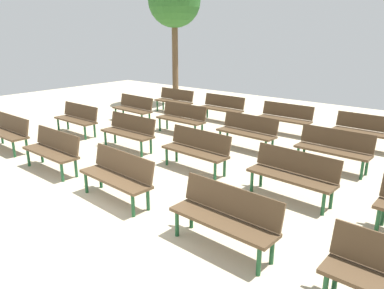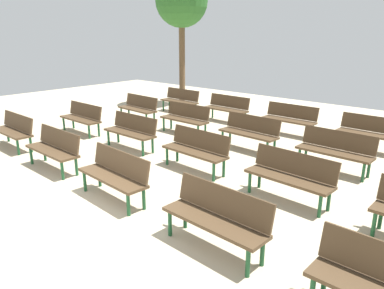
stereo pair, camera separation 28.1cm
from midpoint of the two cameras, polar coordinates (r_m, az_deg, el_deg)
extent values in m
plane|color=#BCAD8E|center=(6.17, -22.19, -12.39)|extent=(26.53, 26.53, 0.00)
cube|color=#4C3823|center=(10.53, -25.64, 1.75)|extent=(1.60, 0.46, 0.05)
cube|color=#4C3823|center=(10.54, -24.82, 3.26)|extent=(1.60, 0.14, 0.40)
cylinder|color=#194C28|center=(9.90, -24.75, -0.40)|extent=(0.06, 0.06, 0.40)
cylinder|color=#194C28|center=(11.27, -26.14, 1.41)|extent=(0.06, 0.06, 0.40)
cylinder|color=#194C28|center=(10.02, -23.09, 0.00)|extent=(0.06, 0.06, 0.40)
cube|color=#4C3823|center=(8.49, -20.14, -0.96)|extent=(1.61, 0.46, 0.05)
cube|color=#4C3823|center=(8.51, -19.13, 0.91)|extent=(1.60, 0.14, 0.40)
cylinder|color=#194C28|center=(9.10, -22.97, -1.62)|extent=(0.06, 0.06, 0.40)
cylinder|color=#194C28|center=(7.90, -18.59, -3.87)|extent=(0.06, 0.06, 0.40)
cylinder|color=#194C28|center=(9.23, -21.18, -1.16)|extent=(0.06, 0.06, 0.40)
cylinder|color=#194C28|center=(8.05, -16.62, -3.30)|extent=(0.06, 0.06, 0.40)
cube|color=#4C3823|center=(6.66, -11.20, -5.09)|extent=(1.62, 0.53, 0.05)
cube|color=#4C3823|center=(6.68, -9.91, -2.70)|extent=(1.60, 0.21, 0.40)
cylinder|color=#194C28|center=(7.23, -15.30, -5.53)|extent=(0.06, 0.06, 0.40)
cylinder|color=#194C28|center=(6.14, -8.59, -9.24)|extent=(0.06, 0.06, 0.40)
cylinder|color=#194C28|center=(7.38, -13.16, -4.90)|extent=(0.06, 0.06, 0.40)
cylinder|color=#194C28|center=(6.32, -6.24, -8.37)|extent=(0.06, 0.06, 0.40)
cube|color=#4C3823|center=(5.12, 4.94, -11.93)|extent=(1.61, 0.50, 0.05)
cube|color=#4C3823|center=(5.15, 6.43, -8.73)|extent=(1.60, 0.18, 0.40)
cylinder|color=#194C28|center=(5.53, -1.97, -12.18)|extent=(0.06, 0.06, 0.40)
cylinder|color=#194C28|center=(4.78, 10.46, -17.65)|extent=(0.06, 0.06, 0.40)
cylinder|color=#194C28|center=(5.73, 0.36, -11.06)|extent=(0.06, 0.06, 0.40)
cylinder|color=#194C28|center=(5.01, 12.57, -16.01)|extent=(0.06, 0.06, 0.40)
cylinder|color=#194C28|center=(4.76, 21.64, -18.90)|extent=(0.06, 0.06, 0.40)
cube|color=#4C3823|center=(11.38, -16.36, 3.79)|extent=(1.60, 0.46, 0.05)
cube|color=#4C3823|center=(11.43, -15.62, 5.17)|extent=(1.60, 0.14, 0.40)
cylinder|color=#194C28|center=(11.94, -18.70, 3.06)|extent=(0.06, 0.06, 0.40)
cylinder|color=#194C28|center=(10.77, -15.01, 1.93)|extent=(0.06, 0.06, 0.40)
cylinder|color=#194C28|center=(12.09, -17.39, 3.35)|extent=(0.06, 0.06, 0.40)
cylinder|color=#194C28|center=(10.94, -13.62, 2.26)|extent=(0.06, 0.06, 0.40)
cube|color=#4C3823|center=(9.52, -8.91, 1.78)|extent=(1.60, 0.45, 0.05)
cube|color=#4C3823|center=(9.59, -8.06, 3.44)|extent=(1.60, 0.13, 0.40)
cylinder|color=#194C28|center=(10.03, -12.11, 1.03)|extent=(0.06, 0.06, 0.40)
cylinder|color=#194C28|center=(8.97, -6.78, -0.59)|extent=(0.06, 0.06, 0.40)
cylinder|color=#194C28|center=(10.21, -10.67, 1.41)|extent=(0.06, 0.06, 0.40)
cylinder|color=#194C28|center=(9.18, -5.29, -0.14)|extent=(0.06, 0.06, 0.40)
cube|color=#4C3823|center=(7.91, 1.36, -1.17)|extent=(1.62, 0.50, 0.05)
cube|color=#4C3823|center=(7.98, 2.34, 0.82)|extent=(1.60, 0.19, 0.40)
cylinder|color=#194C28|center=(8.35, -2.94, -1.86)|extent=(0.06, 0.06, 0.40)
cylinder|color=#194C28|center=(7.44, 4.49, -4.28)|extent=(0.06, 0.06, 0.40)
cylinder|color=#194C28|center=(8.56, -1.38, -1.36)|extent=(0.06, 0.06, 0.40)
cylinder|color=#194C28|center=(7.68, 6.01, -3.64)|extent=(0.06, 0.06, 0.40)
cube|color=#4C3823|center=(6.74, 15.90, -5.18)|extent=(1.62, 0.52, 0.05)
cube|color=#4C3823|center=(6.82, 16.89, -2.79)|extent=(1.60, 0.21, 0.40)
cylinder|color=#194C28|center=(7.03, 10.12, -5.84)|extent=(0.06, 0.06, 0.40)
cylinder|color=#194C28|center=(6.42, 20.53, -8.99)|extent=(0.06, 0.06, 0.40)
cylinder|color=#194C28|center=(7.27, 11.57, -5.11)|extent=(0.06, 0.06, 0.40)
cylinder|color=#194C28|center=(6.69, 21.69, -8.04)|extent=(0.06, 0.06, 0.40)
cylinder|color=#194C28|center=(6.18, 27.69, -10.99)|extent=(0.06, 0.06, 0.40)
cylinder|color=#194C28|center=(6.46, 28.47, -9.88)|extent=(0.06, 0.06, 0.40)
cube|color=#4C3823|center=(12.47, -7.93, 5.45)|extent=(1.62, 0.52, 0.05)
cube|color=#4C3823|center=(12.55, -7.25, 6.68)|extent=(1.60, 0.21, 0.40)
cylinder|color=#194C28|center=(12.98, -10.34, 4.76)|extent=(0.06, 0.06, 0.40)
cylinder|color=#194C28|center=(11.89, -6.43, 3.80)|extent=(0.06, 0.06, 0.40)
cylinder|color=#194C28|center=(13.16, -9.21, 4.99)|extent=(0.06, 0.06, 0.40)
cylinder|color=#194C28|center=(12.08, -5.25, 4.06)|extent=(0.06, 0.06, 0.40)
cube|color=#4C3823|center=(10.86, -0.54, 3.88)|extent=(1.60, 0.45, 0.05)
cube|color=#4C3823|center=(10.95, 0.17, 5.31)|extent=(1.60, 0.13, 0.40)
cylinder|color=#194C28|center=(11.28, -3.71, 3.15)|extent=(0.06, 0.06, 0.40)
cylinder|color=#194C28|center=(10.35, 1.73, 1.91)|extent=(0.06, 0.06, 0.40)
cylinder|color=#194C28|center=(11.49, -2.57, 3.44)|extent=(0.06, 0.06, 0.40)
cylinder|color=#194C28|center=(10.59, 2.85, 2.25)|extent=(0.06, 0.06, 0.40)
cube|color=#4C3823|center=(9.45, 9.54, 1.64)|extent=(1.62, 0.52, 0.05)
cube|color=#4C3823|center=(9.55, 10.31, 3.28)|extent=(1.60, 0.20, 0.40)
cylinder|color=#194C28|center=(9.79, 5.60, 0.95)|extent=(0.06, 0.06, 0.40)
cylinder|color=#194C28|center=(9.02, 12.50, -0.79)|extent=(0.06, 0.06, 0.40)
cylinder|color=#194C28|center=(10.04, 6.75, 1.31)|extent=(0.06, 0.06, 0.40)
cylinder|color=#194C28|center=(9.28, 13.56, -0.36)|extent=(0.06, 0.06, 0.40)
cube|color=#4C3823|center=(8.49, 22.10, -1.19)|extent=(1.61, 0.48, 0.05)
cube|color=#4C3823|center=(8.60, 22.77, 0.67)|extent=(1.60, 0.16, 0.40)
cylinder|color=#194C28|center=(8.67, 17.27, -1.91)|extent=(0.06, 0.06, 0.40)
cylinder|color=#194C28|center=(8.21, 26.04, -3.97)|extent=(0.06, 0.06, 0.40)
cylinder|color=#194C28|center=(8.94, 18.17, -1.41)|extent=(0.06, 0.06, 0.40)
cylinder|color=#194C28|center=(8.50, 26.70, -3.37)|extent=(0.06, 0.06, 0.40)
cube|color=#4C3823|center=(13.80, -1.45, 6.72)|extent=(1.61, 0.48, 0.05)
cube|color=#4C3823|center=(13.90, -0.88, 7.82)|extent=(1.60, 0.16, 0.40)
cylinder|color=#194C28|center=(14.22, -3.93, 6.06)|extent=(0.06, 0.06, 0.40)
cylinder|color=#194C28|center=(13.26, 0.24, 5.29)|extent=(0.06, 0.06, 0.40)
cylinder|color=#194C28|center=(14.44, -3.00, 6.24)|extent=(0.06, 0.06, 0.40)
cylinder|color=#194C28|center=(13.49, 1.17, 5.49)|extent=(0.06, 0.06, 0.40)
cube|color=#4C3823|center=(12.42, 5.90, 5.47)|extent=(1.61, 0.48, 0.05)
cube|color=#4C3823|center=(12.53, 6.50, 6.69)|extent=(1.60, 0.16, 0.40)
cylinder|color=#194C28|center=(12.77, 2.93, 4.81)|extent=(0.06, 0.06, 0.40)
cylinder|color=#194C28|center=(11.94, 8.08, 3.80)|extent=(0.06, 0.06, 0.40)
cylinder|color=#194C28|center=(13.01, 3.84, 5.03)|extent=(0.06, 0.06, 0.40)
cylinder|color=#194C28|center=(12.20, 8.95, 4.04)|extent=(0.06, 0.06, 0.40)
cube|color=#4C3823|center=(11.19, 15.48, 3.65)|extent=(1.60, 0.45, 0.05)
cube|color=#4C3823|center=(11.32, 16.05, 5.02)|extent=(1.60, 0.14, 0.40)
cylinder|color=#194C28|center=(11.43, 11.91, 3.00)|extent=(0.06, 0.06, 0.40)
cylinder|color=#194C28|center=(10.82, 18.29, 1.71)|extent=(0.06, 0.06, 0.40)
cylinder|color=#194C28|center=(11.70, 12.71, 3.27)|extent=(0.06, 0.06, 0.40)
cylinder|color=#194C28|center=(11.10, 18.97, 2.03)|extent=(0.06, 0.06, 0.40)
cube|color=#4C3823|center=(10.36, 26.62, 1.39)|extent=(1.61, 0.48, 0.05)
cube|color=#4C3823|center=(10.49, 27.12, 2.89)|extent=(1.60, 0.16, 0.40)
cylinder|color=#194C28|center=(10.47, 22.57, 0.77)|extent=(0.06, 0.06, 0.40)
cylinder|color=#194C28|center=(10.76, 23.19, 1.11)|extent=(0.06, 0.06, 0.40)
cylinder|color=brown|center=(15.51, -1.02, 12.76)|extent=(0.25, 0.25, 3.49)
sphere|color=#2D6628|center=(15.51, -1.07, 21.54)|extent=(2.08, 2.08, 2.08)
camera|label=1|loc=(0.14, -89.00, 0.31)|focal=34.23mm
camera|label=2|loc=(0.14, 91.00, -0.31)|focal=34.23mm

